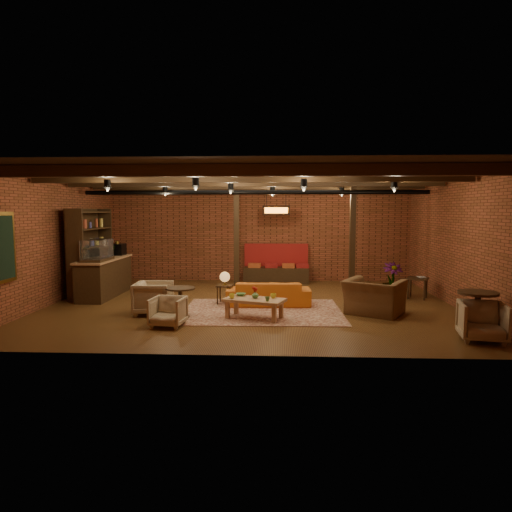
{
  "coord_description": "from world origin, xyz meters",
  "views": [
    {
      "loc": [
        0.67,
        -11.2,
        2.36
      ],
      "look_at": [
        0.11,
        0.2,
        1.21
      ],
      "focal_mm": 32.0,
      "sensor_mm": 36.0,
      "label": 1
    }
  ],
  "objects_px": {
    "sofa": "(268,293)",
    "side_table_book": "(418,279)",
    "round_table_left": "(180,297)",
    "side_table_lamp": "(225,279)",
    "armchair_right": "(374,291)",
    "armchair_far": "(482,320)",
    "round_table_right": "(477,307)",
    "plant_tall": "(393,245)",
    "coffee_table": "(254,301)",
    "armchair_b": "(168,310)",
    "armchair_a": "(154,296)"
  },
  "relations": [
    {
      "from": "armchair_b",
      "to": "armchair_far",
      "type": "distance_m",
      "value": 5.97
    },
    {
      "from": "side_table_lamp",
      "to": "plant_tall",
      "type": "xyz_separation_m",
      "value": [
        4.4,
        0.96,
        0.81
      ]
    },
    {
      "from": "side_table_book",
      "to": "armchair_a",
      "type": "bearing_deg",
      "value": -161.69
    },
    {
      "from": "side_table_book",
      "to": "armchair_b",
      "type": "bearing_deg",
      "value": -151.52
    },
    {
      "from": "sofa",
      "to": "round_table_left",
      "type": "relative_size",
      "value": 3.09
    },
    {
      "from": "side_table_book",
      "to": "round_table_left",
      "type": "bearing_deg",
      "value": -157.03
    },
    {
      "from": "round_table_right",
      "to": "armchair_far",
      "type": "bearing_deg",
      "value": -96.76
    },
    {
      "from": "coffee_table",
      "to": "plant_tall",
      "type": "distance_m",
      "value": 4.49
    },
    {
      "from": "plant_tall",
      "to": "armchair_a",
      "type": "bearing_deg",
      "value": -159.71
    },
    {
      "from": "side_table_lamp",
      "to": "sofa",
      "type": "bearing_deg",
      "value": -5.93
    },
    {
      "from": "sofa",
      "to": "side_table_book",
      "type": "xyz_separation_m",
      "value": [
        3.97,
        1.07,
        0.22
      ]
    },
    {
      "from": "side_table_lamp",
      "to": "plant_tall",
      "type": "distance_m",
      "value": 4.57
    },
    {
      "from": "side_table_lamp",
      "to": "round_table_right",
      "type": "xyz_separation_m",
      "value": [
        5.07,
        -2.72,
        -0.06
      ]
    },
    {
      "from": "armchair_b",
      "to": "round_table_right",
      "type": "xyz_separation_m",
      "value": [
        5.96,
        -0.44,
        0.23
      ]
    },
    {
      "from": "coffee_table",
      "to": "round_table_left",
      "type": "distance_m",
      "value": 1.62
    },
    {
      "from": "armchair_right",
      "to": "armchair_far",
      "type": "distance_m",
      "value": 2.55
    },
    {
      "from": "round_table_left",
      "to": "armchair_right",
      "type": "distance_m",
      "value": 4.35
    },
    {
      "from": "armchair_a",
      "to": "armchair_far",
      "type": "bearing_deg",
      "value": -107.73
    },
    {
      "from": "sofa",
      "to": "side_table_lamp",
      "type": "distance_m",
      "value": 1.15
    },
    {
      "from": "sofa",
      "to": "side_table_lamp",
      "type": "xyz_separation_m",
      "value": [
        -1.1,
        0.11,
        0.32
      ]
    },
    {
      "from": "sofa",
      "to": "round_table_left",
      "type": "xyz_separation_m",
      "value": [
        -1.9,
        -1.42,
        0.15
      ]
    },
    {
      "from": "side_table_lamp",
      "to": "round_table_right",
      "type": "relative_size",
      "value": 0.97
    },
    {
      "from": "sofa",
      "to": "armchair_b",
      "type": "xyz_separation_m",
      "value": [
        -2.0,
        -2.17,
        0.03
      ]
    },
    {
      "from": "side_table_lamp",
      "to": "armchair_far",
      "type": "relative_size",
      "value": 1.04
    },
    {
      "from": "sofa",
      "to": "round_table_right",
      "type": "xyz_separation_m",
      "value": [
        3.97,
        -2.6,
        0.26
      ]
    },
    {
      "from": "sofa",
      "to": "armchair_far",
      "type": "height_order",
      "value": "armchair_far"
    },
    {
      "from": "side_table_lamp",
      "to": "plant_tall",
      "type": "height_order",
      "value": "plant_tall"
    },
    {
      "from": "armchair_a",
      "to": "plant_tall",
      "type": "bearing_deg",
      "value": -71.84
    },
    {
      "from": "armchair_b",
      "to": "round_table_right",
      "type": "distance_m",
      "value": 5.98
    },
    {
      "from": "armchair_right",
      "to": "round_table_right",
      "type": "height_order",
      "value": "armchair_right"
    },
    {
      "from": "plant_tall",
      "to": "armchair_b",
      "type": "bearing_deg",
      "value": -148.51
    },
    {
      "from": "side_table_book",
      "to": "side_table_lamp",
      "type": "bearing_deg",
      "value": -169.3
    },
    {
      "from": "side_table_lamp",
      "to": "round_table_right",
      "type": "bearing_deg",
      "value": -28.2
    },
    {
      "from": "round_table_left",
      "to": "armchair_a",
      "type": "relative_size",
      "value": 0.82
    },
    {
      "from": "armchair_a",
      "to": "armchair_far",
      "type": "xyz_separation_m",
      "value": [
        6.52,
        -1.82,
        -0.02
      ]
    },
    {
      "from": "armchair_right",
      "to": "armchair_far",
      "type": "relative_size",
      "value": 1.55
    },
    {
      "from": "sofa",
      "to": "side_table_book",
      "type": "relative_size",
      "value": 3.08
    },
    {
      "from": "sofa",
      "to": "side_table_book",
      "type": "distance_m",
      "value": 4.12
    },
    {
      "from": "side_table_lamp",
      "to": "armchair_b",
      "type": "xyz_separation_m",
      "value": [
        -0.9,
        -2.28,
        -0.29
      ]
    },
    {
      "from": "armchair_right",
      "to": "armchair_far",
      "type": "height_order",
      "value": "armchair_right"
    },
    {
      "from": "plant_tall",
      "to": "side_table_lamp",
      "type": "bearing_deg",
      "value": -167.63
    },
    {
      "from": "round_table_left",
      "to": "plant_tall",
      "type": "relative_size",
      "value": 0.23
    },
    {
      "from": "sofa",
      "to": "round_table_right",
      "type": "bearing_deg",
      "value": 144.66
    },
    {
      "from": "coffee_table",
      "to": "armchair_far",
      "type": "bearing_deg",
      "value": -19.51
    },
    {
      "from": "round_table_right",
      "to": "armchair_far",
      "type": "xyz_separation_m",
      "value": [
        -0.04,
        -0.31,
        -0.17
      ]
    },
    {
      "from": "armchair_a",
      "to": "armchair_right",
      "type": "relative_size",
      "value": 0.67
    },
    {
      "from": "side_table_lamp",
      "to": "round_table_left",
      "type": "distance_m",
      "value": 1.74
    },
    {
      "from": "sofa",
      "to": "side_table_lamp",
      "type": "bearing_deg",
      "value": -8.01
    },
    {
      "from": "armchair_b",
      "to": "armchair_far",
      "type": "xyz_separation_m",
      "value": [
        5.93,
        -0.75,
        0.06
      ]
    },
    {
      "from": "armchair_far",
      "to": "armchair_right",
      "type": "bearing_deg",
      "value": 137.51
    }
  ]
}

